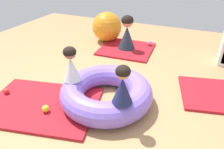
# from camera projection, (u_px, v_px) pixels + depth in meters

# --- Properties ---
(ground_plane) EXTENTS (8.00, 8.00, 0.00)m
(ground_plane) POSITION_uv_depth(u_px,v_px,m) (108.00, 102.00, 3.03)
(ground_plane) COLOR tan
(gym_mat_far_left) EXTENTS (1.73, 1.38, 0.04)m
(gym_mat_far_left) POSITION_uv_depth(u_px,v_px,m) (42.00, 105.00, 2.94)
(gym_mat_far_left) COLOR #B21923
(gym_mat_far_left) RESTS_ON ground
(gym_mat_near_right) EXTENTS (1.31, 1.13, 0.04)m
(gym_mat_near_right) POSITION_uv_depth(u_px,v_px,m) (220.00, 95.00, 3.14)
(gym_mat_near_right) COLOR #B21923
(gym_mat_near_right) RESTS_ON ground
(gym_mat_near_left) EXTENTS (1.18, 1.12, 0.04)m
(gym_mat_near_left) POSITION_uv_depth(u_px,v_px,m) (126.00, 49.00, 4.67)
(gym_mat_near_left) COLOR #B21923
(gym_mat_near_left) RESTS_ON ground
(inflatable_cushion) EXTENTS (1.30, 1.30, 0.34)m
(inflatable_cushion) POSITION_uv_depth(u_px,v_px,m) (106.00, 92.00, 2.94)
(inflatable_cushion) COLOR #8466E0
(inflatable_cushion) RESTS_ON ground
(child_in_white) EXTENTS (0.26, 0.26, 0.49)m
(child_in_white) POSITION_uv_depth(u_px,v_px,m) (71.00, 64.00, 2.80)
(child_in_white) COLOR white
(child_in_white) RESTS_ON inflatable_cushion
(child_in_navy) EXTENTS (0.34, 0.34, 0.48)m
(child_in_navy) POSITION_uv_depth(u_px,v_px,m) (123.00, 85.00, 2.37)
(child_in_navy) COLOR navy
(child_in_navy) RESTS_ON inflatable_cushion
(adult_seated) EXTENTS (0.53, 0.53, 0.72)m
(adult_seated) POSITION_uv_depth(u_px,v_px,m) (127.00, 33.00, 4.48)
(adult_seated) COLOR #232D3D
(adult_seated) RESTS_ON gym_mat_near_left
(play_ball_pink) EXTENTS (0.11, 0.11, 0.11)m
(play_ball_pink) POSITION_uv_depth(u_px,v_px,m) (150.00, 43.00, 4.77)
(play_ball_pink) COLOR pink
(play_ball_pink) RESTS_ON gym_mat_near_left
(play_ball_red) EXTENTS (0.08, 0.08, 0.08)m
(play_ball_red) POSITION_uv_depth(u_px,v_px,m) (6.00, 91.00, 3.12)
(play_ball_red) COLOR red
(play_ball_red) RESTS_ON gym_mat_far_left
(play_ball_yellow) EXTENTS (0.10, 0.10, 0.10)m
(play_ball_yellow) POSITION_uv_depth(u_px,v_px,m) (46.00, 109.00, 2.75)
(play_ball_yellow) COLOR yellow
(play_ball_yellow) RESTS_ON gym_mat_far_left
(play_ball_orange) EXTENTS (0.07, 0.07, 0.07)m
(play_ball_orange) POSITION_uv_depth(u_px,v_px,m) (85.00, 107.00, 2.80)
(play_ball_orange) COLOR orange
(play_ball_orange) RESTS_ON gym_mat_far_left
(play_ball_green) EXTENTS (0.09, 0.09, 0.09)m
(play_ball_green) POSITION_uv_depth(u_px,v_px,m) (75.00, 102.00, 2.88)
(play_ball_green) COLOR green
(play_ball_green) RESTS_ON gym_mat_far_left
(exercise_ball_large) EXTENTS (0.70, 0.70, 0.70)m
(exercise_ball_large) POSITION_uv_depth(u_px,v_px,m) (107.00, 27.00, 4.99)
(exercise_ball_large) COLOR orange
(exercise_ball_large) RESTS_ON ground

